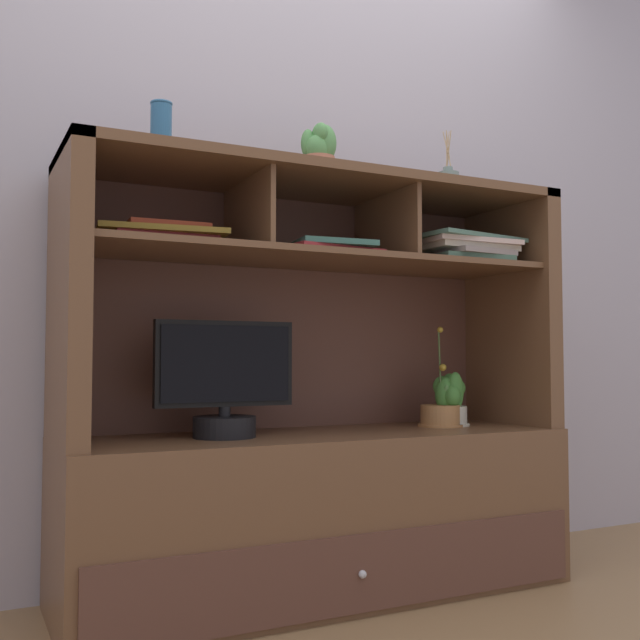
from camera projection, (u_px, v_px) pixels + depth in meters
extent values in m
cube|color=#96734A|center=(320.00, 597.00, 2.38)|extent=(6.00, 6.00, 0.02)
cube|color=#B1ABB6|center=(285.00, 180.00, 2.71)|extent=(6.00, 0.02, 2.80)
cube|color=brown|center=(320.00, 513.00, 2.39)|extent=(1.63, 0.51, 0.51)
cube|color=brown|center=(360.00, 573.00, 2.15)|extent=(1.57, 0.01, 0.22)
sphere|color=silver|center=(363.00, 574.00, 2.14)|extent=(0.02, 0.02, 0.02)
cube|color=brown|center=(68.00, 295.00, 2.08)|extent=(0.06, 0.48, 0.83)
cube|color=brown|center=(509.00, 311.00, 2.78)|extent=(0.06, 0.48, 0.83)
cube|color=brown|center=(291.00, 313.00, 2.63)|extent=(1.57, 0.02, 0.80)
cube|color=brown|center=(320.00, 183.00, 2.45)|extent=(1.63, 0.48, 0.03)
cube|color=brown|center=(320.00, 260.00, 2.43)|extent=(1.51, 0.44, 0.02)
cube|color=brown|center=(248.00, 215.00, 2.33)|extent=(0.02, 0.41, 0.23)
cube|color=brown|center=(386.00, 228.00, 2.55)|extent=(0.02, 0.41, 0.23)
cylinder|color=black|center=(225.00, 427.00, 2.26)|extent=(0.19, 0.19, 0.06)
cylinder|color=black|center=(225.00, 412.00, 2.26)|extent=(0.04, 0.04, 0.03)
cube|color=black|center=(225.00, 364.00, 2.27)|extent=(0.44, 0.03, 0.26)
cube|color=black|center=(227.00, 364.00, 2.25)|extent=(0.41, 0.00, 0.23)
cylinder|color=#B07945|center=(440.00, 416.00, 2.63)|extent=(0.14, 0.14, 0.08)
cylinder|color=#B07945|center=(440.00, 425.00, 2.63)|extent=(0.16, 0.16, 0.01)
cylinder|color=#4C6B38|center=(440.00, 367.00, 2.64)|extent=(0.03, 0.03, 0.27)
sphere|color=#B6922B|center=(443.00, 367.00, 2.63)|extent=(0.03, 0.03, 0.03)
sphere|color=#B6922B|center=(440.00, 330.00, 2.64)|extent=(0.02, 0.02, 0.02)
ellipsoid|color=#569149|center=(446.00, 397.00, 2.64)|extent=(0.04, 0.04, 0.09)
ellipsoid|color=#569149|center=(443.00, 396.00, 2.65)|extent=(0.05, 0.07, 0.13)
cylinder|color=beige|center=(450.00, 416.00, 2.66)|extent=(0.12, 0.12, 0.07)
cylinder|color=beige|center=(451.00, 425.00, 2.66)|extent=(0.14, 0.14, 0.01)
ellipsoid|color=#458B38|center=(457.00, 388.00, 2.68)|extent=(0.06, 0.05, 0.06)
ellipsoid|color=#458B38|center=(450.00, 386.00, 2.70)|extent=(0.07, 0.06, 0.09)
ellipsoid|color=#458B38|center=(443.00, 386.00, 2.68)|extent=(0.07, 0.07, 0.08)
ellipsoid|color=#458B38|center=(446.00, 394.00, 2.66)|extent=(0.08, 0.07, 0.12)
ellipsoid|color=#458B38|center=(452.00, 396.00, 2.63)|extent=(0.06, 0.06, 0.08)
ellipsoid|color=#458B38|center=(455.00, 391.00, 2.65)|extent=(0.06, 0.05, 0.14)
cube|color=#486D59|center=(456.00, 262.00, 2.65)|extent=(0.29, 0.34, 0.02)
cube|color=gray|center=(461.00, 256.00, 2.64)|extent=(0.27, 0.33, 0.02)
cube|color=beige|center=(459.00, 251.00, 2.65)|extent=(0.33, 0.28, 0.02)
cube|color=beige|center=(459.00, 245.00, 2.64)|extent=(0.35, 0.31, 0.02)
cube|color=slate|center=(459.00, 241.00, 2.64)|extent=(0.43, 0.35, 0.01)
cube|color=#AB2F32|center=(323.00, 253.00, 2.41)|extent=(0.35, 0.30, 0.02)
cube|color=#3B6C5F|center=(325.00, 248.00, 2.43)|extent=(0.28, 0.35, 0.02)
cube|color=gray|center=(163.00, 247.00, 2.28)|extent=(0.36, 0.28, 0.02)
cube|color=#9F3237|center=(161.00, 240.00, 2.27)|extent=(0.31, 0.25, 0.02)
cube|color=#B59332|center=(159.00, 236.00, 2.28)|extent=(0.41, 0.37, 0.02)
cube|color=#A63C22|center=(162.00, 231.00, 2.28)|extent=(0.25, 0.32, 0.01)
cylinder|color=slate|center=(448.00, 184.00, 2.71)|extent=(0.08, 0.08, 0.08)
cylinder|color=slate|center=(448.00, 170.00, 2.71)|extent=(0.04, 0.04, 0.02)
cylinder|color=tan|center=(449.00, 152.00, 2.71)|extent=(0.00, 0.03, 0.15)
cylinder|color=tan|center=(447.00, 152.00, 2.72)|extent=(0.02, 0.01, 0.15)
cylinder|color=tan|center=(447.00, 152.00, 2.71)|extent=(0.02, 0.03, 0.15)
cylinder|color=tan|center=(447.00, 152.00, 2.71)|extent=(0.02, 0.03, 0.15)
cylinder|color=tan|center=(449.00, 152.00, 2.71)|extent=(0.03, 0.01, 0.15)
cylinder|color=#B97054|center=(319.00, 168.00, 2.46)|extent=(0.11, 0.11, 0.07)
cylinder|color=#B97054|center=(319.00, 178.00, 2.46)|extent=(0.12, 0.12, 0.01)
ellipsoid|color=#559751|center=(325.00, 143.00, 2.47)|extent=(0.08, 0.08, 0.12)
ellipsoid|color=#559751|center=(318.00, 146.00, 2.48)|extent=(0.06, 0.06, 0.09)
ellipsoid|color=#559751|center=(308.00, 144.00, 2.46)|extent=(0.05, 0.04, 0.10)
ellipsoid|color=#559751|center=(317.00, 149.00, 2.45)|extent=(0.07, 0.07, 0.09)
ellipsoid|color=#559751|center=(320.00, 134.00, 2.46)|extent=(0.05, 0.08, 0.07)
cylinder|color=#2E6490|center=(161.00, 132.00, 2.21)|extent=(0.06, 0.06, 0.16)
torus|color=#2E6490|center=(161.00, 104.00, 2.21)|extent=(0.07, 0.07, 0.01)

